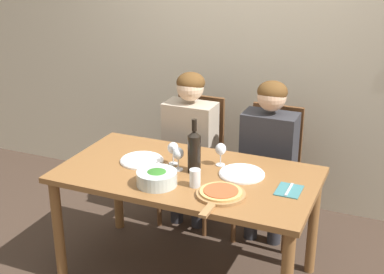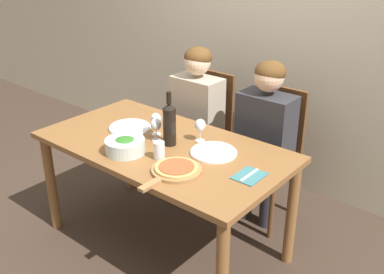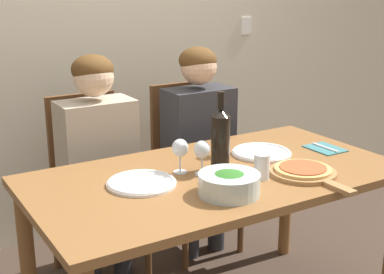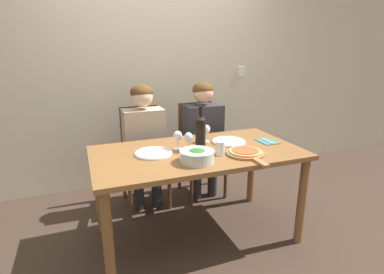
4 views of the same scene
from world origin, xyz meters
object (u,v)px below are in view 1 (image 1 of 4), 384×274
Objects in this scene: chair_right at (271,169)px; dinner_plate_right at (242,173)px; water_tumbler at (195,178)px; fork_on_napkin at (289,190)px; person_woman at (189,136)px; person_man at (268,148)px; pizza_on_board at (220,194)px; wine_glass_centre at (178,155)px; wine_bottle at (194,151)px; dinner_plate_left at (142,160)px; broccoli_bowl at (157,178)px; chair_left at (195,157)px; wine_glass_right at (221,150)px; wine_glass_left at (173,149)px.

dinner_plate_right is at bearing -91.05° from chair_right.
water_tumbler is 0.55m from fork_on_napkin.
person_woman and person_man have the same top height.
wine_glass_centre is (-0.37, 0.23, 0.09)m from pizza_on_board.
wine_glass_centre is (-0.10, -0.01, -0.04)m from wine_bottle.
dinner_plate_left is at bearing -174.74° from dinner_plate_right.
person_man is 4.27× the size of dinner_plate_right.
broccoli_bowl is at bearing -178.91° from pizza_on_board.
wine_glass_centre is at bearing -167.42° from dinner_plate_right.
chair_right is 2.31× the size of pizza_on_board.
water_tumbler reaches higher than dinner_plate_right.
chair_left is at bearing 131.13° from dinner_plate_right.
wine_glass_centre is at bearing -141.82° from wine_glass_right.
wine_bottle is at bearing -115.17° from person_man.
dinner_plate_right is (0.66, 0.06, 0.00)m from dinner_plate_left.
dinner_plate_right is (0.60, -0.68, 0.26)m from chair_left.
pizza_on_board is 3.96× the size of water_tumbler.
fork_on_napkin is (0.74, 0.23, -0.04)m from broccoli_bowl.
wine_glass_left is 1.00× the size of wine_glass_centre.
wine_bottle is (0.31, -0.64, 0.18)m from person_woman.
chair_left is 0.87m from wine_glass_centre.
dinner_plate_left reaches higher than fork_on_napkin.
chair_left reaches higher than broccoli_bowl.
chair_left reaches higher than fork_on_napkin.
dinner_plate_left is at bearing 132.53° from broccoli_bowl.
chair_left reaches higher than dinner_plate_right.
dinner_plate_left is at bearing -137.14° from person_man.
chair_right is 6.47× the size of wine_glass_centre.
pizza_on_board is (0.58, -0.89, 0.05)m from person_woman.
pizza_on_board is (0.64, -0.26, 0.01)m from dinner_plate_left.
wine_glass_right is 0.84× the size of fork_on_napkin.
fork_on_napkin is (0.92, -0.66, 0.04)m from person_woman.
chair_right is at bearing 90.00° from person_man.
broccoli_bowl is 1.60× the size of wine_glass_right.
person_woman is at bearing 123.00° from pizza_on_board.
wine_bottle reaches higher than fork_on_napkin.
wine_glass_left is at bearing -123.76° from chair_right.
chair_right is at bearing 47.81° from dinner_plate_left.
person_man is 0.89m from pizza_on_board.
chair_right is 5.43× the size of fork_on_napkin.
wine_glass_centre is at bearing -117.57° from chair_right.
wine_bottle is 0.38m from pizza_on_board.
broccoli_bowl reaches higher than dinner_plate_right.
broccoli_bowl is 0.85× the size of dinner_plate_left.
person_woman is at bearing 180.00° from person_man.
fork_on_napkin is at bearing -2.40° from wine_bottle.
dinner_plate_left is 0.52m from wine_glass_right.
person_woman is at bearing 101.30° from broccoli_bowl.
pizza_on_board is at bearing -147.06° from fork_on_napkin.
chair_left reaches higher than wine_glass_right.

